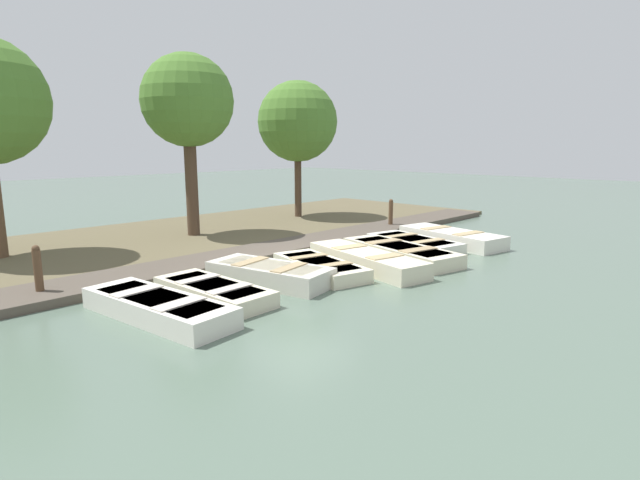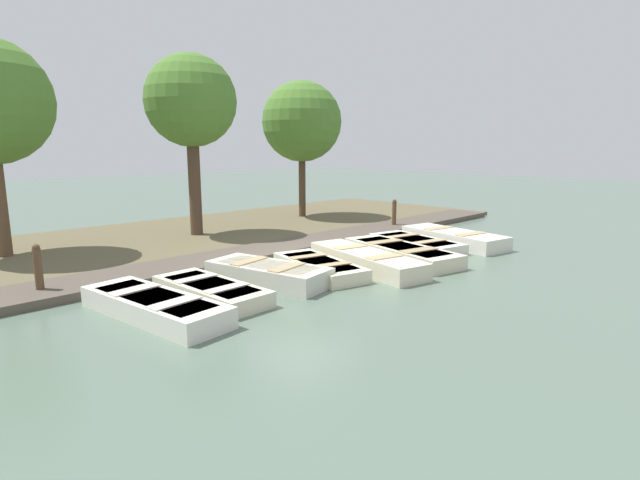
% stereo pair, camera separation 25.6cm
% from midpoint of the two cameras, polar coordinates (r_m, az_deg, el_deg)
% --- Properties ---
extents(ground_plane, '(80.00, 80.00, 0.00)m').
position_cam_midpoint_polar(ground_plane, '(12.75, -1.63, -2.75)').
color(ground_plane, '#566B5B').
extents(shore_bank, '(8.00, 24.00, 0.13)m').
position_cam_midpoint_polar(shore_bank, '(16.66, -13.51, 0.40)').
color(shore_bank, brown).
rests_on(shore_bank, ground_plane).
extents(dock_walkway, '(1.54, 22.58, 0.18)m').
position_cam_midpoint_polar(dock_walkway, '(13.85, -5.96, -1.32)').
color(dock_walkway, '#51473D').
rests_on(dock_walkway, ground_plane).
extents(rowboat_0, '(3.31, 1.39, 0.40)m').
position_cam_midpoint_polar(rowboat_0, '(9.29, -17.64, -7.18)').
color(rowboat_0, silver).
rests_on(rowboat_0, ground_plane).
extents(rowboat_1, '(2.74, 1.12, 0.34)m').
position_cam_midpoint_polar(rowboat_1, '(10.08, -11.63, -5.68)').
color(rowboat_1, beige).
rests_on(rowboat_1, ground_plane).
extents(rowboat_2, '(2.96, 1.65, 0.44)m').
position_cam_midpoint_polar(rowboat_2, '(11.01, -5.29, -3.80)').
color(rowboat_2, beige).
rests_on(rowboat_2, ground_plane).
extents(rowboat_3, '(2.90, 1.67, 0.33)m').
position_cam_midpoint_polar(rowboat_3, '(11.77, 0.54, -3.08)').
color(rowboat_3, beige).
rests_on(rowboat_3, ground_plane).
extents(rowboat_4, '(3.70, 1.71, 0.44)m').
position_cam_midpoint_polar(rowboat_4, '(12.30, 5.86, -2.27)').
color(rowboat_4, beige).
rests_on(rowboat_4, ground_plane).
extents(rowboat_5, '(3.67, 1.90, 0.39)m').
position_cam_midpoint_polar(rowboat_5, '(13.40, 9.78, -1.40)').
color(rowboat_5, beige).
rests_on(rowboat_5, ground_plane).
extents(rowboat_6, '(3.05, 1.78, 0.33)m').
position_cam_midpoint_polar(rowboat_6, '(14.85, 11.39, -0.39)').
color(rowboat_6, silver).
rests_on(rowboat_6, ground_plane).
extents(rowboat_7, '(3.45, 1.78, 0.44)m').
position_cam_midpoint_polar(rowboat_7, '(15.72, 15.49, 0.27)').
color(rowboat_7, silver).
rests_on(rowboat_7, ground_plane).
extents(mooring_post_near, '(0.15, 0.15, 1.10)m').
position_cam_midpoint_polar(mooring_post_near, '(11.20, -28.93, -3.12)').
color(mooring_post_near, brown).
rests_on(mooring_post_near, ground_plane).
extents(mooring_post_far, '(0.15, 0.15, 1.10)m').
position_cam_midpoint_polar(mooring_post_far, '(18.04, 8.87, 2.92)').
color(mooring_post_far, brown).
rests_on(mooring_post_far, ground_plane).
extents(park_tree_left, '(2.84, 2.84, 5.76)m').
position_cam_midpoint_polar(park_tree_left, '(16.48, -14.10, 15.00)').
color(park_tree_left, '#4C3828').
rests_on(park_tree_left, ground_plane).
extents(park_tree_center, '(3.14, 3.14, 5.47)m').
position_cam_midpoint_polar(park_tree_center, '(20.18, -1.73, 13.33)').
color(park_tree_center, '#4C3828').
rests_on(park_tree_center, ground_plane).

